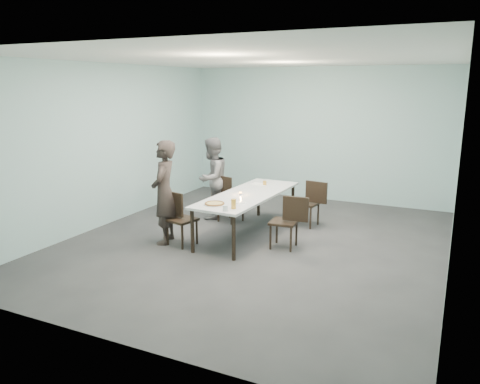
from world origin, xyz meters
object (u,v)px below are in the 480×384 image
at_px(diner_far, 212,178).
at_px(beer_glass, 234,204).
at_px(tealight, 241,194).
at_px(chair_far_left, 227,196).
at_px(chair_far_right, 311,200).
at_px(chair_near_left, 178,215).
at_px(pizza, 215,204).
at_px(amber_tumbler, 265,183).
at_px(table, 248,197).
at_px(side_plate, 240,202).
at_px(chair_near_right, 289,218).
at_px(diner_near, 164,192).
at_px(water_tumbler, 225,208).

height_order(diner_far, beer_glass, diner_far).
bearing_deg(diner_far, tealight, 53.90).
distance_m(diner_far, tealight, 1.31).
relative_size(chair_far_left, chair_far_right, 1.00).
xyz_separation_m(chair_near_left, chair_far_right, (1.69, 1.90, 0.00)).
distance_m(chair_far_left, pizza, 1.70).
distance_m(pizza, tealight, 0.80).
height_order(chair_far_right, amber_tumbler, chair_far_right).
bearing_deg(table, chair_far_right, 48.90).
bearing_deg(chair_near_left, chair_far_left, 98.68).
bearing_deg(beer_glass, chair_near_left, 175.38).
xyz_separation_m(side_plate, beer_glass, (0.06, -0.37, 0.07)).
relative_size(diner_far, beer_glass, 10.72).
height_order(chair_far_left, chair_near_right, same).
bearing_deg(diner_near, side_plate, 87.07).
distance_m(chair_near_left, chair_near_right, 1.83).
bearing_deg(side_plate, diner_near, -165.53).
bearing_deg(table, chair_near_right, -21.83).
xyz_separation_m(diner_far, beer_glass, (1.31, -1.70, 0.02)).
bearing_deg(side_plate, chair_far_left, 124.52).
bearing_deg(table, beer_glass, -77.89).
bearing_deg(table, side_plate, -76.51).
relative_size(chair_far_right, side_plate, 4.83).
xyz_separation_m(pizza, water_tumbler, (0.32, -0.26, 0.03)).
height_order(chair_far_left, pizza, chair_far_left).
height_order(table, side_plate, side_plate).
xyz_separation_m(chair_far_right, pizza, (-1.00, -1.91, 0.27)).
distance_m(diner_near, tealight, 1.31).
bearing_deg(beer_glass, chair_far_right, 72.50).
distance_m(chair_near_left, chair_far_left, 1.57).
relative_size(pizza, amber_tumbler, 4.25).
bearing_deg(side_plate, diner_far, 133.10).
bearing_deg(tealight, water_tumbler, -76.92).
xyz_separation_m(chair_far_left, water_tumbler, (0.90, -1.84, 0.29)).
xyz_separation_m(table, beer_glass, (0.22, -1.02, 0.13)).
bearing_deg(diner_near, chair_far_right, 117.71).
bearing_deg(table, diner_far, 147.91).
bearing_deg(diner_near, tealight, 111.81).
distance_m(chair_near_left, water_tumbler, 1.09).
bearing_deg(tealight, diner_far, 140.80).
bearing_deg(water_tumbler, tealight, 103.08).
xyz_separation_m(table, pizza, (-0.15, -0.94, 0.08)).
xyz_separation_m(chair_near_right, diner_far, (-1.98, 1.04, 0.30)).
height_order(chair_near_left, diner_near, diner_near).
relative_size(table, chair_far_right, 3.03).
height_order(chair_near_left, chair_near_right, same).
distance_m(chair_near_right, amber_tumbler, 1.47).
bearing_deg(chair_far_right, diner_far, 16.47).
height_order(chair_far_left, diner_far, diner_far).
distance_m(chair_far_right, diner_far, 1.98).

